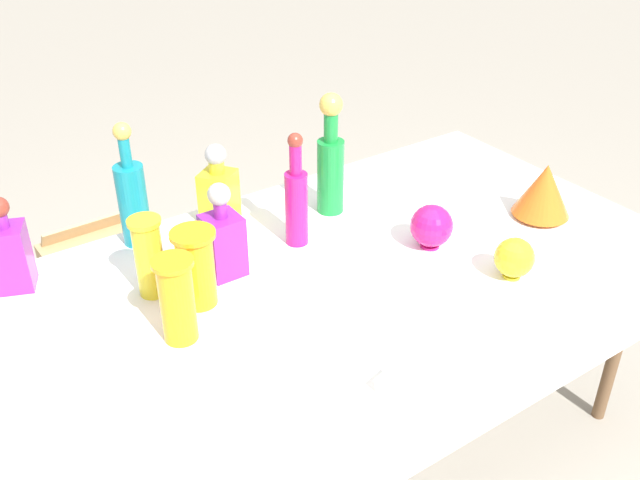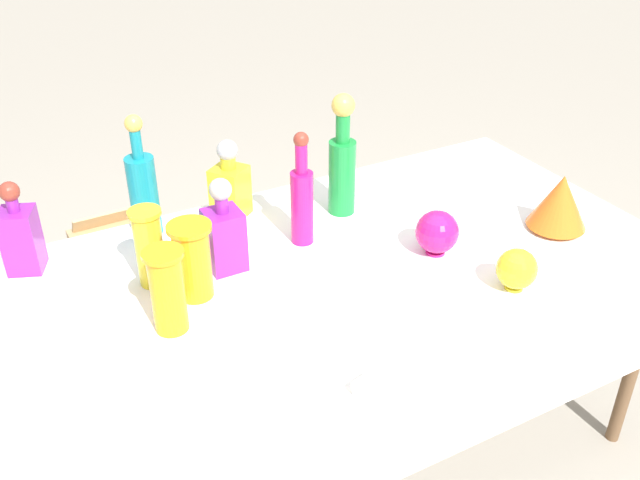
{
  "view_description": "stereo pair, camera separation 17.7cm",
  "coord_description": "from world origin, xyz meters",
  "px_view_note": "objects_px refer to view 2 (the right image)",
  "views": [
    {
      "loc": [
        -0.96,
        -1.39,
        1.89
      ],
      "look_at": [
        0.0,
        0.0,
        0.86
      ],
      "focal_mm": 40.0,
      "sensor_mm": 36.0,
      "label": 1
    },
    {
      "loc": [
        -0.81,
        -1.49,
        1.89
      ],
      "look_at": [
        0.0,
        0.0,
        0.86
      ],
      "focal_mm": 40.0,
      "sensor_mm": 36.0,
      "label": 2
    }
  ],
  "objects_px": {
    "tall_bottle_2": "(143,189)",
    "slender_vase_1": "(192,258)",
    "round_bowl_1": "(437,232)",
    "slender_vase_2": "(149,245)",
    "cardboard_box_behind_left": "(126,262)",
    "fluted_vase_0": "(560,201)",
    "slender_vase_0": "(167,289)",
    "square_decanter_2": "(20,235)",
    "tall_bottle_0": "(302,199)",
    "tall_bottle_1": "(342,163)",
    "square_decanter_0": "(224,233)",
    "round_bowl_0": "(517,269)",
    "cardboard_box_behind_right": "(289,266)",
    "square_decanter_1": "(230,185)"
  },
  "relations": [
    {
      "from": "tall_bottle_2",
      "to": "slender_vase_1",
      "type": "height_order",
      "value": "tall_bottle_2"
    },
    {
      "from": "tall_bottle_0",
      "to": "square_decanter_0",
      "type": "distance_m",
      "value": 0.26
    },
    {
      "from": "fluted_vase_0",
      "to": "round_bowl_1",
      "type": "relative_size",
      "value": 1.34
    },
    {
      "from": "round_bowl_0",
      "to": "slender_vase_1",
      "type": "bearing_deg",
      "value": 153.44
    },
    {
      "from": "round_bowl_0",
      "to": "cardboard_box_behind_right",
      "type": "distance_m",
      "value": 1.44
    },
    {
      "from": "tall_bottle_1",
      "to": "round_bowl_1",
      "type": "distance_m",
      "value": 0.39
    },
    {
      "from": "tall_bottle_0",
      "to": "slender_vase_1",
      "type": "bearing_deg",
      "value": -163.9
    },
    {
      "from": "square_decanter_0",
      "to": "round_bowl_1",
      "type": "height_order",
      "value": "square_decanter_0"
    },
    {
      "from": "cardboard_box_behind_right",
      "to": "cardboard_box_behind_left",
      "type": "bearing_deg",
      "value": 152.39
    },
    {
      "from": "tall_bottle_1",
      "to": "cardboard_box_behind_left",
      "type": "relative_size",
      "value": 0.97
    },
    {
      "from": "slender_vase_2",
      "to": "cardboard_box_behind_left",
      "type": "xyz_separation_m",
      "value": [
        0.13,
        1.1,
        -0.73
      ]
    },
    {
      "from": "round_bowl_0",
      "to": "round_bowl_1",
      "type": "distance_m",
      "value": 0.26
    },
    {
      "from": "square_decanter_1",
      "to": "slender_vase_1",
      "type": "distance_m",
      "value": 0.44
    },
    {
      "from": "slender_vase_0",
      "to": "fluted_vase_0",
      "type": "distance_m",
      "value": 1.22
    },
    {
      "from": "square_decanter_0",
      "to": "slender_vase_0",
      "type": "relative_size",
      "value": 1.23
    },
    {
      "from": "tall_bottle_1",
      "to": "cardboard_box_behind_right",
      "type": "height_order",
      "value": "tall_bottle_1"
    },
    {
      "from": "round_bowl_0",
      "to": "cardboard_box_behind_left",
      "type": "relative_size",
      "value": 0.29
    },
    {
      "from": "slender_vase_0",
      "to": "fluted_vase_0",
      "type": "height_order",
      "value": "slender_vase_0"
    },
    {
      "from": "cardboard_box_behind_left",
      "to": "cardboard_box_behind_right",
      "type": "distance_m",
      "value": 0.73
    },
    {
      "from": "tall_bottle_1",
      "to": "round_bowl_0",
      "type": "bearing_deg",
      "value": -71.88
    },
    {
      "from": "slender_vase_1",
      "to": "round_bowl_1",
      "type": "xyz_separation_m",
      "value": [
        0.7,
        -0.14,
        -0.05
      ]
    },
    {
      "from": "tall_bottle_2",
      "to": "slender_vase_2",
      "type": "height_order",
      "value": "tall_bottle_2"
    },
    {
      "from": "fluted_vase_0",
      "to": "round_bowl_0",
      "type": "height_order",
      "value": "fluted_vase_0"
    },
    {
      "from": "round_bowl_1",
      "to": "cardboard_box_behind_left",
      "type": "xyz_separation_m",
      "value": [
        -0.64,
        1.34,
        -0.68
      ]
    },
    {
      "from": "fluted_vase_0",
      "to": "cardboard_box_behind_left",
      "type": "height_order",
      "value": "fluted_vase_0"
    },
    {
      "from": "slender_vase_0",
      "to": "cardboard_box_behind_left",
      "type": "bearing_deg",
      "value": 83.32
    },
    {
      "from": "tall_bottle_2",
      "to": "square_decanter_2",
      "type": "distance_m",
      "value": 0.37
    },
    {
      "from": "tall_bottle_1",
      "to": "round_bowl_0",
      "type": "height_order",
      "value": "tall_bottle_1"
    },
    {
      "from": "slender_vase_1",
      "to": "round_bowl_1",
      "type": "height_order",
      "value": "slender_vase_1"
    },
    {
      "from": "square_decanter_1",
      "to": "slender_vase_2",
      "type": "height_order",
      "value": "square_decanter_1"
    },
    {
      "from": "tall_bottle_1",
      "to": "cardboard_box_behind_left",
      "type": "distance_m",
      "value": 1.37
    },
    {
      "from": "slender_vase_2",
      "to": "round_bowl_0",
      "type": "xyz_separation_m",
      "value": [
        0.86,
        -0.5,
        -0.06
      ]
    },
    {
      "from": "slender_vase_1",
      "to": "round_bowl_1",
      "type": "distance_m",
      "value": 0.71
    },
    {
      "from": "slender_vase_1",
      "to": "square_decanter_0",
      "type": "bearing_deg",
      "value": 35.28
    },
    {
      "from": "square_decanter_0",
      "to": "round_bowl_0",
      "type": "relative_size",
      "value": 2.34
    },
    {
      "from": "round_bowl_1",
      "to": "cardboard_box_behind_right",
      "type": "bearing_deg",
      "value": 89.94
    },
    {
      "from": "cardboard_box_behind_right",
      "to": "square_decanter_0",
      "type": "bearing_deg",
      "value": -126.24
    },
    {
      "from": "slender_vase_2",
      "to": "round_bowl_1",
      "type": "relative_size",
      "value": 1.68
    },
    {
      "from": "fluted_vase_0",
      "to": "square_decanter_0",
      "type": "bearing_deg",
      "value": 163.78
    },
    {
      "from": "tall_bottle_0",
      "to": "tall_bottle_2",
      "type": "bearing_deg",
      "value": 145.14
    },
    {
      "from": "square_decanter_2",
      "to": "slender_vase_2",
      "type": "relative_size",
      "value": 1.21
    },
    {
      "from": "square_decanter_0",
      "to": "cardboard_box_behind_left",
      "type": "xyz_separation_m",
      "value": [
        -0.07,
        1.12,
        -0.72
      ]
    },
    {
      "from": "square_decanter_1",
      "to": "round_bowl_1",
      "type": "relative_size",
      "value": 1.92
    },
    {
      "from": "fluted_vase_0",
      "to": "round_bowl_1",
      "type": "distance_m",
      "value": 0.42
    },
    {
      "from": "slender_vase_2",
      "to": "cardboard_box_behind_left",
      "type": "relative_size",
      "value": 0.55
    },
    {
      "from": "slender_vase_0",
      "to": "fluted_vase_0",
      "type": "xyz_separation_m",
      "value": [
        1.21,
        -0.09,
        -0.03
      ]
    },
    {
      "from": "square_decanter_1",
      "to": "round_bowl_0",
      "type": "height_order",
      "value": "square_decanter_1"
    },
    {
      "from": "square_decanter_2",
      "to": "tall_bottle_0",
      "type": "bearing_deg",
      "value": -17.55
    },
    {
      "from": "tall_bottle_1",
      "to": "cardboard_box_behind_left",
      "type": "bearing_deg",
      "value": 118.02
    },
    {
      "from": "fluted_vase_0",
      "to": "cardboard_box_behind_left",
      "type": "relative_size",
      "value": 0.44
    }
  ]
}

